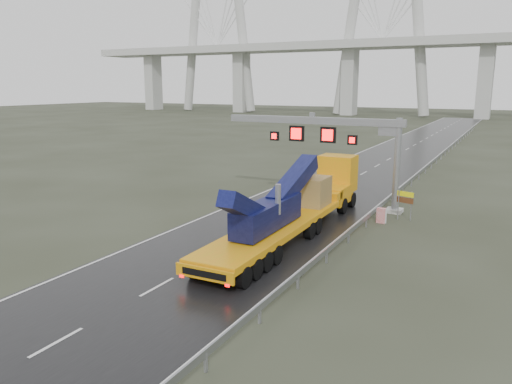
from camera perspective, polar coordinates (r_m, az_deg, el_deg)
The scene contains 7 objects.
ground at distance 26.47m, azimuth -8.49°, elevation -9.23°, with size 400.00×400.00×0.00m, color #2C3021.
road at distance 62.32m, azimuth 13.69°, elevation 2.95°, with size 11.00×200.00×0.02m, color black.
guardrail at distance 51.30m, azimuth 17.58°, elevation 1.59°, with size 0.20×140.00×1.40m, color gray, non-canonical shape.
sign_gantry at distance 40.03m, azimuth 9.21°, elevation 6.29°, with size 14.90×1.20×7.42m.
heavy_haul_truck at distance 33.94m, azimuth 5.36°, elevation -0.99°, with size 3.31×21.02×4.93m.
exit_sign_pair at distance 37.32m, azimuth 16.67°, elevation -0.87°, with size 1.23×0.39×2.17m.
striped_barrier at distance 36.40m, azimuth 14.14°, elevation -2.62°, with size 0.64×0.34×1.08m, color red.
Camera 1 is at (14.74, -19.79, 9.58)m, focal length 35.00 mm.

